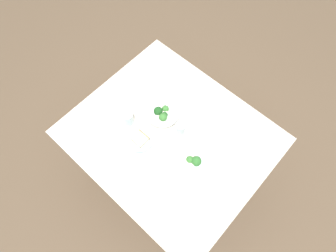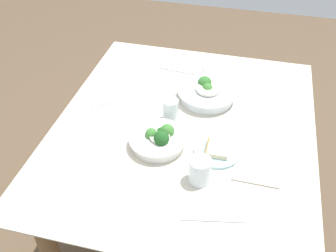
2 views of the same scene
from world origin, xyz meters
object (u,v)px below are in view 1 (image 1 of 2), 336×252
object	(u,v)px
water_glass_side	(127,118)
table_knife_left	(231,163)
broccoli_bowl_far	(190,161)
broccoli_bowl_near	(163,113)
table_knife_right	(104,114)
napkin_folded_upper	(120,154)
fork_by_near_bowl	(213,102)
fork_by_far_bowl	(226,188)
bread_side_plate	(140,139)
water_glass_center	(181,128)

from	to	relation	value
water_glass_side	table_knife_left	xyz separation A→B (m)	(-0.68, -0.23, -0.05)
broccoli_bowl_far	broccoli_bowl_near	size ratio (longest dim) A/B	1.18
broccoli_bowl_near	table_knife_right	size ratio (longest dim) A/B	1.05
napkin_folded_upper	water_glass_side	bearing A→B (deg)	-57.62
broccoli_bowl_near	water_glass_side	size ratio (longest dim) A/B	2.26
broccoli_bowl_near	water_glass_side	bearing A→B (deg)	53.09
fork_by_near_bowl	table_knife_right	distance (m)	0.75
fork_by_far_bowl	fork_by_near_bowl	world-z (taller)	same
bread_side_plate	water_glass_center	size ratio (longest dim) A/B	1.81
bread_side_plate	water_glass_side	bearing A→B (deg)	-15.30
water_glass_center	table_knife_right	distance (m)	0.53
broccoli_bowl_far	fork_by_far_bowl	world-z (taller)	broccoli_bowl_far
fork_by_far_bowl	table_knife_left	world-z (taller)	same
napkin_folded_upper	broccoli_bowl_far	bearing A→B (deg)	-145.39
bread_side_plate	fork_by_far_bowl	size ratio (longest dim) A/B	2.04
table_knife_left	water_glass_side	bearing A→B (deg)	113.97
fork_by_far_bowl	table_knife_right	xyz separation A→B (m)	(0.92, 0.16, -0.00)
bread_side_plate	table_knife_right	size ratio (longest dim) A/B	0.84
broccoli_bowl_far	water_glass_side	size ratio (longest dim) A/B	2.66
broccoli_bowl_near	water_glass_center	world-z (taller)	water_glass_center
table_knife_left	napkin_folded_upper	xyz separation A→B (m)	(0.56, 0.43, 0.00)
water_glass_side	table_knife_left	world-z (taller)	water_glass_side
bread_side_plate	water_glass_center	xyz separation A→B (m)	(-0.15, -0.22, 0.04)
broccoli_bowl_far	table_knife_left	bearing A→B (deg)	-137.54
water_glass_center	table_knife_right	bearing A→B (deg)	28.66
broccoli_bowl_far	table_knife_right	size ratio (longest dim) A/B	1.23
water_glass_center	water_glass_side	bearing A→B (deg)	30.28
bread_side_plate	fork_by_near_bowl	distance (m)	0.57
water_glass_side	fork_by_far_bowl	distance (m)	0.76
broccoli_bowl_far	table_knife_right	xyz separation A→B (m)	(0.65, 0.13, -0.03)
water_glass_side	napkin_folded_upper	xyz separation A→B (m)	(-0.13, 0.20, -0.05)
water_glass_side	fork_by_far_bowl	size ratio (longest dim) A/B	1.13
napkin_folded_upper	table_knife_right	bearing A→B (deg)	-23.16
fork_by_far_bowl	napkin_folded_upper	size ratio (longest dim) A/B	0.44
water_glass_side	napkin_folded_upper	distance (m)	0.24
water_glass_center	broccoli_bowl_far	bearing A→B (deg)	146.02
fork_by_far_bowl	table_knife_right	bearing A→B (deg)	49.98
table_knife_left	fork_by_near_bowl	bearing A→B (deg)	58.44
napkin_folded_upper	fork_by_far_bowl	bearing A→B (deg)	-156.26
fork_by_near_bowl	table_knife_right	size ratio (longest dim) A/B	0.37
table_knife_left	napkin_folded_upper	distance (m)	0.70
water_glass_side	fork_by_near_bowl	world-z (taller)	water_glass_side
broccoli_bowl_near	napkin_folded_upper	xyz separation A→B (m)	(0.01, 0.39, -0.03)
bread_side_plate	broccoli_bowl_far	bearing A→B (deg)	-164.01
fork_by_far_bowl	broccoli_bowl_far	bearing A→B (deg)	45.80
fork_by_far_bowl	table_knife_left	distance (m)	0.17
broccoli_bowl_far	fork_by_near_bowl	world-z (taller)	broccoli_bowl_far
napkin_folded_upper	broccoli_bowl_near	bearing A→B (deg)	-92.21
fork_by_far_bowl	water_glass_center	bearing A→B (deg)	27.94
table_knife_left	table_knife_right	world-z (taller)	same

